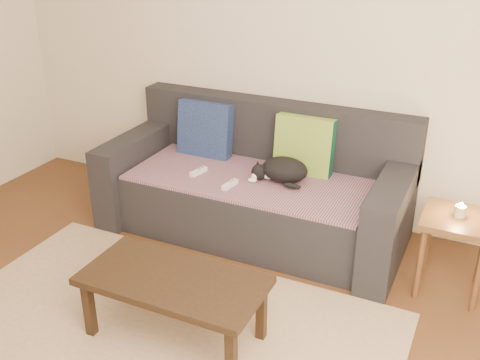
% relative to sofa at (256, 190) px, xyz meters
% --- Properties ---
extents(back_wall, '(4.50, 0.04, 2.60)m').
position_rel_sofa_xyz_m(back_wall, '(0.00, 0.43, 0.99)').
color(back_wall, beige).
rests_on(back_wall, ground).
extents(sofa, '(2.10, 0.94, 0.87)m').
position_rel_sofa_xyz_m(sofa, '(0.00, 0.00, 0.00)').
color(sofa, '#232328').
rests_on(sofa, ground).
extents(throw_blanket, '(1.66, 0.74, 0.02)m').
position_rel_sofa_xyz_m(throw_blanket, '(0.00, -0.09, 0.12)').
color(throw_blanket, '#3C284C').
rests_on(throw_blanket, sofa).
extents(cushion_navy, '(0.41, 0.16, 0.42)m').
position_rel_sofa_xyz_m(cushion_navy, '(-0.49, 0.17, 0.32)').
color(cushion_navy, '#111D4A').
rests_on(cushion_navy, throw_blanket).
extents(cushion_green, '(0.41, 0.15, 0.42)m').
position_rel_sofa_xyz_m(cushion_green, '(0.28, 0.17, 0.32)').
color(cushion_green, '#0B4733').
rests_on(cushion_green, throw_blanket).
extents(cat, '(0.41, 0.31, 0.17)m').
position_rel_sofa_xyz_m(cat, '(0.21, -0.05, 0.21)').
color(cat, black).
rests_on(cat, throw_blanket).
extents(wii_remote_a, '(0.07, 0.15, 0.03)m').
position_rel_sofa_xyz_m(wii_remote_a, '(-0.36, -0.18, 0.15)').
color(wii_remote_a, white).
rests_on(wii_remote_a, throw_blanket).
extents(wii_remote_b, '(0.06, 0.15, 0.03)m').
position_rel_sofa_xyz_m(wii_remote_b, '(-0.07, -0.28, 0.15)').
color(wii_remote_b, white).
rests_on(wii_remote_b, throw_blanket).
extents(side_table, '(0.40, 0.40, 0.50)m').
position_rel_sofa_xyz_m(side_table, '(1.35, -0.19, 0.10)').
color(side_table, brown).
rests_on(side_table, ground).
extents(candle, '(0.06, 0.06, 0.09)m').
position_rel_sofa_xyz_m(candle, '(1.35, -0.19, 0.23)').
color(candle, beige).
rests_on(candle, side_table).
extents(rug, '(2.50, 1.80, 0.01)m').
position_rel_sofa_xyz_m(rug, '(0.00, -1.42, -0.30)').
color(rug, tan).
rests_on(rug, ground).
extents(coffee_table, '(0.95, 0.48, 0.38)m').
position_rel_sofa_xyz_m(coffee_table, '(0.09, -1.26, 0.02)').
color(coffee_table, black).
rests_on(coffee_table, rug).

